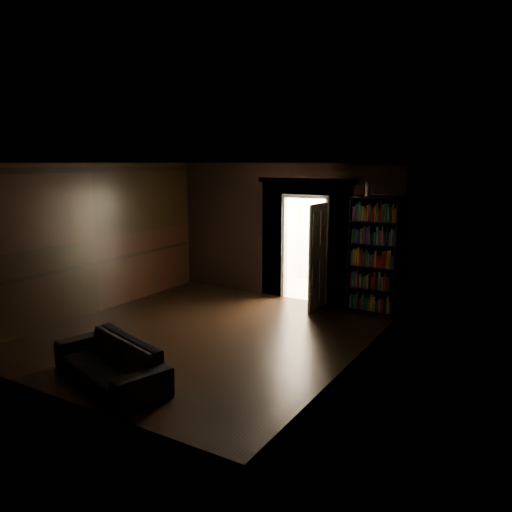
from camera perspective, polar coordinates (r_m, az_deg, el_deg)
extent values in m
plane|color=black|center=(8.43, -5.84, -8.86)|extent=(5.50, 5.50, 0.00)
cube|color=black|center=(11.04, -2.41, 3.32)|extent=(2.55, 0.10, 2.80)
cube|color=black|center=(9.75, 12.26, 2.11)|extent=(1.55, 0.10, 2.80)
cube|color=black|center=(10.11, 5.84, 8.58)|extent=(0.90, 0.10, 0.70)
cube|color=black|center=(9.76, -17.87, 1.85)|extent=(0.02, 5.50, 2.80)
cube|color=black|center=(6.89, 10.87, -1.34)|extent=(0.02, 5.50, 2.80)
cube|color=black|center=(6.15, -21.57, -3.38)|extent=(5.00, 0.02, 2.80)
cube|color=beige|center=(7.95, -6.22, 10.53)|extent=(5.00, 5.50, 0.02)
cube|color=silver|center=(10.20, 5.55, 0.69)|extent=(1.04, 0.06, 2.17)
cube|color=beige|center=(11.25, 7.44, -4.15)|extent=(2.20, 1.80, 0.10)
cube|color=white|center=(11.78, 9.24, 2.68)|extent=(2.20, 0.10, 2.40)
cube|color=white|center=(11.45, 2.76, 2.58)|extent=(0.10, 1.60, 2.40)
cube|color=white|center=(10.63, 12.80, 1.70)|extent=(0.10, 1.60, 2.40)
cube|color=white|center=(10.88, 7.76, 8.68)|extent=(2.20, 1.80, 0.10)
cube|color=#BA646D|center=(11.62, 9.28, 7.63)|extent=(2.00, 0.04, 0.26)
imported|color=black|center=(6.82, -16.39, -10.80)|extent=(2.06, 1.35, 0.73)
cube|color=black|center=(9.48, 13.27, -0.01)|extent=(0.95, 0.66, 2.20)
cube|color=silver|center=(11.27, 11.27, 0.32)|extent=(0.95, 0.92, 1.65)
cube|color=silver|center=(9.62, 7.07, -0.11)|extent=(0.09, 0.85, 2.05)
cube|color=silver|center=(9.36, 12.58, 7.50)|extent=(0.10, 0.10, 0.27)
cube|color=black|center=(11.01, 11.64, 5.13)|extent=(0.69, 0.18, 0.28)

